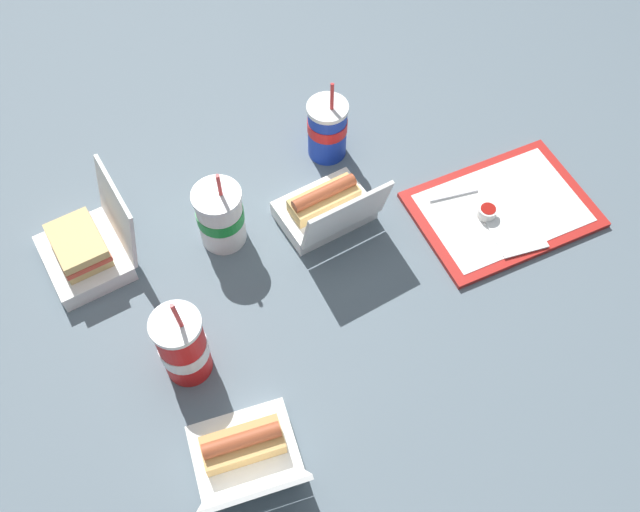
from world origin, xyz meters
TOP-DOWN VIEW (x-y plane):
  - ground_plane at (0.00, 0.00)m, footprint 3.20×3.20m
  - food_tray at (0.37, -0.12)m, footprint 0.41×0.32m
  - ketchup_cup at (0.33, -0.12)m, footprint 0.04×0.04m
  - napkin_stack at (0.35, -0.19)m, footprint 0.13×0.13m
  - plastic_fork at (0.31, -0.04)m, footprint 0.11×0.05m
  - clamshell_hotdog_right at (0.05, 0.07)m, footprint 0.20×0.18m
  - clamshell_sandwich_corner at (-0.40, 0.26)m, footprint 0.19×0.19m
  - clamshell_hotdog_back at (-0.36, -0.27)m, footprint 0.22×0.23m
  - soda_cup_front at (-0.35, -0.05)m, footprint 0.09×0.09m
  - soda_cup_back at (0.17, 0.23)m, footprint 0.09×0.09m
  - soda_cup_left at (-0.15, 0.16)m, footprint 0.10×0.10m

SIDE VIEW (x-z plane):
  - ground_plane at x=0.00m, z-range 0.00..0.00m
  - food_tray at x=0.37m, z-range 0.00..0.01m
  - napkin_stack at x=0.35m, z-range 0.01..0.02m
  - plastic_fork at x=0.31m, z-range 0.01..0.02m
  - ketchup_cup at x=0.33m, z-range 0.01..0.04m
  - clamshell_hotdog_right at x=0.05m, z-range -0.04..0.12m
  - clamshell_hotdog_back at x=-0.36m, z-range -0.04..0.12m
  - clamshell_sandwich_corner at x=-0.40m, z-range -0.05..0.14m
  - soda_cup_left at x=-0.15m, z-range -0.03..0.18m
  - soda_cup_back at x=0.17m, z-range -0.03..0.18m
  - soda_cup_front at x=-0.35m, z-range -0.03..0.20m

